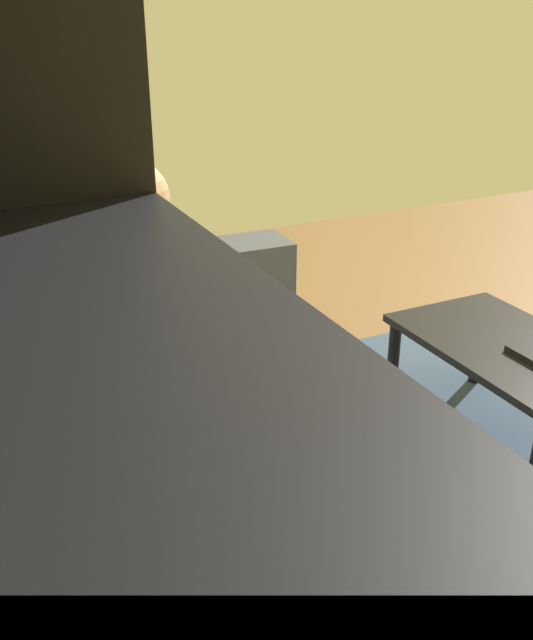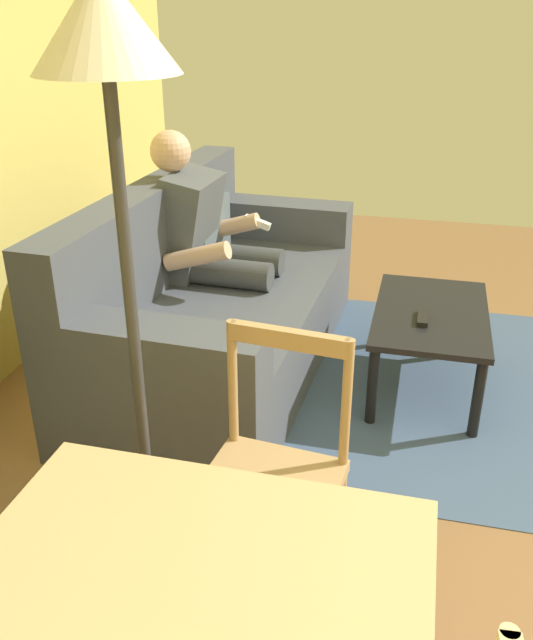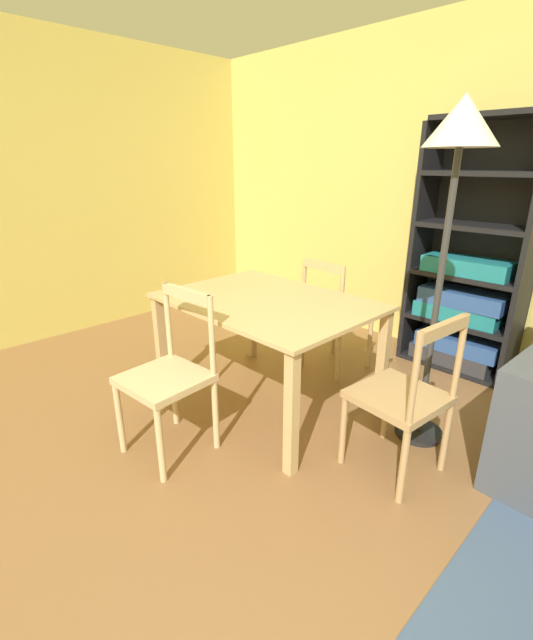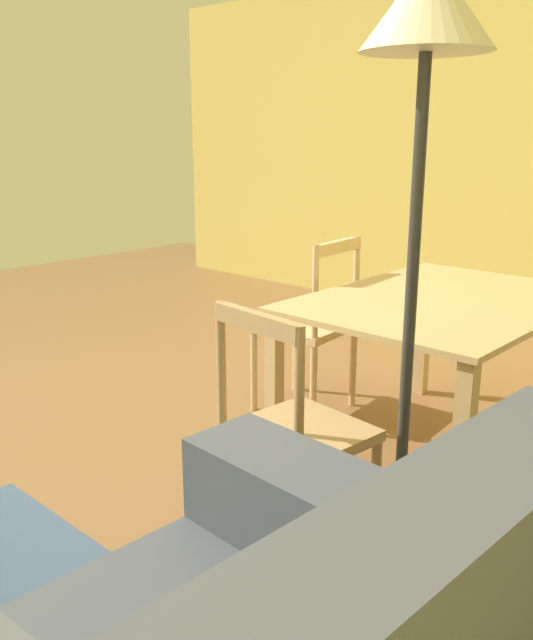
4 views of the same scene
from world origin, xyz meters
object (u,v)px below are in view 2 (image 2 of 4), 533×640
dining_chair_facing_couch (271,482)px  coffee_table (430,322)px  floor_lamp (111,97)px  tv_remote (423,318)px  couch (213,306)px  person_lounging (212,244)px

dining_chair_facing_couch → coffee_table: bearing=-17.3°
dining_chair_facing_couch → floor_lamp: floor_lamp is taller
tv_remote → dining_chair_facing_couch: bearing=72.5°
couch → dining_chair_facing_couch: 1.57m
coffee_table → dining_chair_facing_couch: 1.54m
tv_remote → floor_lamp: bearing=60.0°
coffee_table → dining_chair_facing_couch: size_ratio=0.98×
couch → floor_lamp: 1.96m
dining_chair_facing_couch → floor_lamp: size_ratio=0.48×
couch → dining_chair_facing_couch: (-1.43, -0.66, 0.10)m
coffee_table → tv_remote: (-0.11, 0.04, 0.07)m
couch → coffee_table: bearing=-87.9°
couch → tv_remote: (-0.07, -1.08, 0.09)m
dining_chair_facing_couch → tv_remote: bearing=-17.2°
tv_remote → dining_chair_facing_couch: 1.42m
tv_remote → couch: bearing=-4.2°
person_lounging → floor_lamp: floor_lamp is taller
couch → dining_chair_facing_couch: bearing=-155.2°
coffee_table → floor_lamp: bearing=151.0°
tv_remote → coffee_table: bearing=-109.3°
couch → tv_remote: bearing=-93.9°
coffee_table → tv_remote: 0.14m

